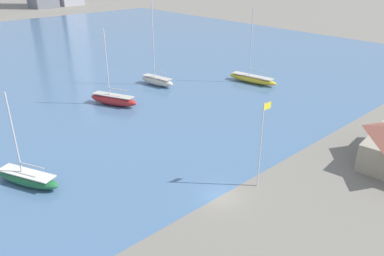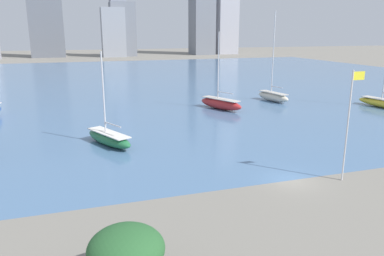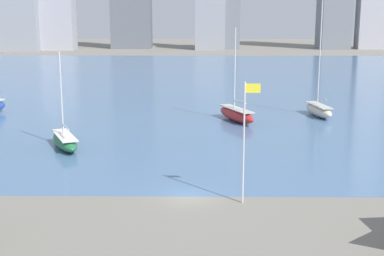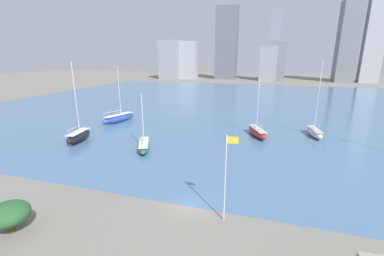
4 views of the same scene
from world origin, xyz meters
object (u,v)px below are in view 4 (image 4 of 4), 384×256
(flag_pole, at_px, (226,175))
(sailboat_black, at_px, (79,136))
(sailboat_red, at_px, (257,132))
(sailboat_blue, at_px, (119,118))
(sailboat_green, at_px, (144,145))
(sailboat_cream, at_px, (314,132))

(flag_pole, xyz_separation_m, sailboat_black, (-33.09, 17.19, -4.04))
(sailboat_black, bearing_deg, flag_pole, -36.11)
(flag_pole, bearing_deg, sailboat_red, 87.19)
(sailboat_blue, bearing_deg, flag_pole, -26.88)
(sailboat_green, bearing_deg, sailboat_blue, 108.61)
(sailboat_blue, bearing_deg, sailboat_red, 14.37)
(sailboat_black, bearing_deg, sailboat_green, -9.58)
(flag_pole, xyz_separation_m, sailboat_cream, (13.53, 35.40, -4.25))
(sailboat_black, distance_m, sailboat_green, 14.86)
(sailboat_black, bearing_deg, sailboat_blue, 85.43)
(sailboat_cream, xyz_separation_m, sailboat_red, (-11.97, -3.68, -0.01))
(sailboat_red, bearing_deg, sailboat_blue, 152.52)
(sailboat_green, bearing_deg, sailboat_red, 11.81)
(sailboat_cream, distance_m, sailboat_red, 12.53)
(sailboat_cream, relative_size, sailboat_green, 1.54)
(sailboat_cream, bearing_deg, sailboat_red, -173.75)
(sailboat_black, relative_size, sailboat_cream, 0.99)
(sailboat_cream, distance_m, sailboat_green, 36.74)
(flag_pole, xyz_separation_m, sailboat_blue, (-34.28, 33.84, -4.13))
(sailboat_red, relative_size, sailboat_blue, 0.87)
(sailboat_cream, relative_size, sailboat_red, 1.29)
(sailboat_green, xyz_separation_m, sailboat_red, (19.80, 14.78, 0.16))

